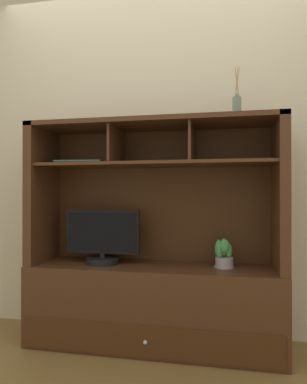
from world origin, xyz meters
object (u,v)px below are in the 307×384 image
object	(u,v)px
tv_monitor	(102,240)
potted_orchid	(224,255)
media_console	(154,276)
diffuser_bottle	(237,106)
magazine_stack_left	(81,163)

from	to	relation	value
tv_monitor	potted_orchid	bearing A→B (deg)	2.47
media_console	tv_monitor	distance (m)	0.42
potted_orchid	diffuser_bottle	size ratio (longest dim) A/B	0.59
tv_monitor	potted_orchid	world-z (taller)	tv_monitor
potted_orchid	magazine_stack_left	size ratio (longest dim) A/B	0.55
magazine_stack_left	diffuser_bottle	size ratio (longest dim) A/B	1.07
media_console	tv_monitor	world-z (taller)	media_console
media_console	magazine_stack_left	world-z (taller)	media_console
potted_orchid	magazine_stack_left	world-z (taller)	magazine_stack_left
media_console	magazine_stack_left	size ratio (longest dim) A/B	4.90
tv_monitor	magazine_stack_left	distance (m)	0.55
tv_monitor	potted_orchid	size ratio (longest dim) A/B	2.75
tv_monitor	magazine_stack_left	size ratio (longest dim) A/B	1.52
media_console	tv_monitor	size ratio (longest dim) A/B	3.23
tv_monitor	magazine_stack_left	xyz separation A→B (m)	(-0.15, -0.00, 0.53)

